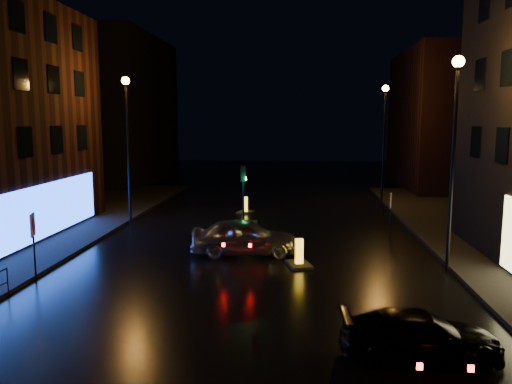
# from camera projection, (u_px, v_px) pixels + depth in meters

# --- Properties ---
(ground) EXTENTS (120.00, 120.00, 0.00)m
(ground) POSITION_uv_depth(u_px,v_px,m) (231.00, 328.00, 14.51)
(ground) COLOR black
(ground) RESTS_ON ground
(building_far_left) EXTENTS (8.00, 16.00, 14.00)m
(building_far_left) POSITION_uv_depth(u_px,v_px,m) (118.00, 110.00, 49.38)
(building_far_left) COLOR black
(building_far_left) RESTS_ON ground
(building_far_right) EXTENTS (8.00, 14.00, 12.00)m
(building_far_right) POSITION_uv_depth(u_px,v_px,m) (448.00, 120.00, 43.92)
(building_far_right) COLOR black
(building_far_right) RESTS_ON ground
(street_lamp_lfar) EXTENTS (0.44, 0.44, 8.37)m
(street_lamp_lfar) POSITION_uv_depth(u_px,v_px,m) (127.00, 128.00, 28.18)
(street_lamp_lfar) COLOR black
(street_lamp_lfar) RESTS_ON ground
(street_lamp_rnear) EXTENTS (0.44, 0.44, 8.37)m
(street_lamp_rnear) POSITION_uv_depth(u_px,v_px,m) (455.00, 131.00, 18.96)
(street_lamp_rnear) COLOR black
(street_lamp_rnear) RESTS_ON ground
(street_lamp_rfar) EXTENTS (0.44, 0.44, 8.37)m
(street_lamp_rfar) POSITION_uv_depth(u_px,v_px,m) (384.00, 126.00, 34.74)
(street_lamp_rfar) COLOR black
(street_lamp_rfar) RESTS_ON ground
(traffic_signal) EXTENTS (1.40, 2.40, 3.45)m
(traffic_signal) POSITION_uv_depth(u_px,v_px,m) (243.00, 217.00, 28.34)
(traffic_signal) COLOR black
(traffic_signal) RESTS_ON ground
(silver_hatchback) EXTENTS (4.88, 2.30, 1.61)m
(silver_hatchback) POSITION_uv_depth(u_px,v_px,m) (245.00, 237.00, 22.31)
(silver_hatchback) COLOR #ABAFB3
(silver_hatchback) RESTS_ON ground
(dark_sedan) EXTENTS (4.13, 1.86, 1.18)m
(dark_sedan) POSITION_uv_depth(u_px,v_px,m) (420.00, 335.00, 12.63)
(dark_sedan) COLOR black
(dark_sedan) RESTS_ON ground
(bollard_near) EXTENTS (1.22, 1.50, 1.14)m
(bollard_near) POSITION_uv_depth(u_px,v_px,m) (299.00, 260.00, 20.62)
(bollard_near) COLOR black
(bollard_near) RESTS_ON ground
(bollard_far) EXTENTS (1.11, 1.38, 1.05)m
(bollard_far) POSITION_uv_depth(u_px,v_px,m) (245.00, 209.00, 32.43)
(bollard_far) COLOR black
(bollard_far) RESTS_ON ground
(road_sign_left) EXTENTS (0.25, 0.61, 2.56)m
(road_sign_left) POSITION_uv_depth(u_px,v_px,m) (33.00, 231.00, 18.49)
(road_sign_left) COLOR black
(road_sign_left) RESTS_ON ground
(road_sign_right) EXTENTS (0.18, 0.54, 2.25)m
(road_sign_right) POSITION_uv_depth(u_px,v_px,m) (391.00, 204.00, 25.67)
(road_sign_right) COLOR black
(road_sign_right) RESTS_ON ground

